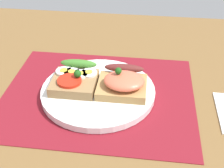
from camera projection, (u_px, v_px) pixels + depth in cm
name	position (u px, v px, depth cm)	size (l,w,h in cm)	color
ground_plane	(98.00, 101.00, 67.40)	(120.00, 90.00, 3.20)	brown
placemat	(98.00, 95.00, 66.38)	(41.07, 33.33, 0.30)	maroon
plate	(98.00, 91.00, 65.88)	(24.35, 24.35, 1.45)	white
sandwich_egg_tomato	(75.00, 79.00, 65.62)	(9.33, 10.41, 4.28)	#997549
sandwich_salmon	(123.00, 82.00, 63.89)	(10.24, 10.22, 5.61)	tan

